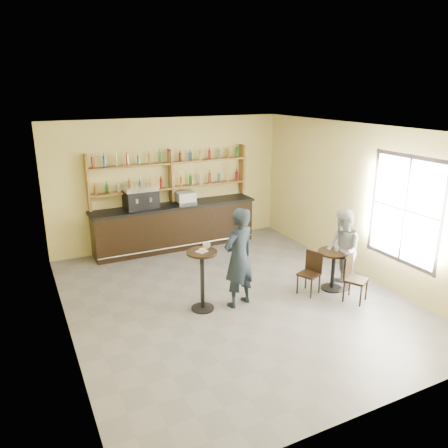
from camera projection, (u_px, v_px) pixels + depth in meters
name	position (u px, v px, depth m)	size (l,w,h in m)	color
floor	(233.00, 298.00, 8.43)	(7.00, 7.00, 0.00)	slate
ceiling	(234.00, 130.00, 7.47)	(7.00, 7.00, 0.00)	white
wall_back	(169.00, 183.00, 10.94)	(7.00, 7.00, 0.00)	#DFD17E
wall_front	(375.00, 299.00, 4.96)	(7.00, 7.00, 0.00)	#DFD17E
wall_left	(60.00, 244.00, 6.69)	(7.00, 7.00, 0.00)	#DFD17E
wall_right	(359.00, 201.00, 9.21)	(7.00, 7.00, 0.00)	#DFD17E
window_pane	(405.00, 210.00, 8.15)	(2.00, 2.00, 0.00)	white
window_frame	(405.00, 210.00, 8.15)	(0.04, 1.70, 2.10)	black
shelf_unit	(171.00, 175.00, 10.77)	(4.00, 0.26, 1.40)	brown
liquor_bottles	(171.00, 169.00, 10.72)	(3.68, 0.10, 1.00)	#8C5919
bar_counter	(175.00, 226.00, 10.95)	(4.14, 0.81, 1.12)	black
espresso_machine	(141.00, 197.00, 10.35)	(0.77, 0.49, 0.55)	black
pastry_case	(186.00, 198.00, 10.87)	(0.47, 0.37, 0.28)	silver
pedestal_table	(202.00, 281.00, 7.85)	(0.55, 0.55, 1.13)	black
napkin	(202.00, 251.00, 7.68)	(0.17, 0.17, 0.00)	white
donut	(203.00, 250.00, 7.67)	(0.14, 0.14, 0.05)	gold
cup_pedestal	(207.00, 246.00, 7.81)	(0.13, 0.13, 0.10)	white
man_main	(239.00, 258.00, 7.91)	(0.68, 0.45, 1.88)	black
cafe_table	(333.00, 270.00, 8.70)	(0.64, 0.64, 0.81)	black
cup_cafe	(337.00, 249.00, 8.59)	(0.09, 0.09, 0.09)	white
chair_west	(309.00, 274.00, 8.51)	(0.36, 0.36, 0.84)	black
chair_south	(356.00, 279.00, 8.20)	(0.38, 0.38, 0.89)	black
patron_second	(342.00, 250.00, 8.60)	(0.80, 0.62, 1.64)	gray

